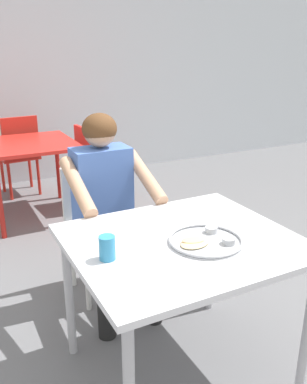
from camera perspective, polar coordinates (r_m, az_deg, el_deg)
The scene contains 10 objects.
ground_plane at distance 2.38m, azimuth 4.55°, elevation -22.55°, with size 12.00×12.00×0.05m, color slate.
back_wall at distance 5.16m, azimuth -17.70°, elevation 20.14°, with size 12.00×0.12×3.40m, color silver.
table_foreground at distance 1.92m, azimuth 4.00°, elevation -8.60°, with size 1.01×0.88×0.74m.
thali_tray at distance 1.85m, azimuth 7.27°, elevation -6.62°, with size 0.33×0.33×0.03m.
drinking_cup at distance 1.70m, azimuth -6.43°, elevation -7.57°, with size 0.07×0.07×0.10m.
chair_foreground at distance 2.74m, azimuth -7.83°, elevation -3.87°, with size 0.40×0.40×0.84m.
diner_foreground at distance 2.46m, azimuth -6.35°, elevation -0.75°, with size 0.49×0.55×1.20m.
table_background_red at distance 4.02m, azimuth -16.79°, elevation 5.35°, with size 0.82×0.89×0.73m.
chair_red_right at distance 4.25m, azimuth -8.10°, elevation 4.52°, with size 0.43×0.47×0.82m.
chair_red_far at distance 4.68m, azimuth -18.02°, elevation 5.44°, with size 0.43×0.43×0.88m.
Camera 1 is at (-0.96, -1.48, 1.56)m, focal length 38.60 mm.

